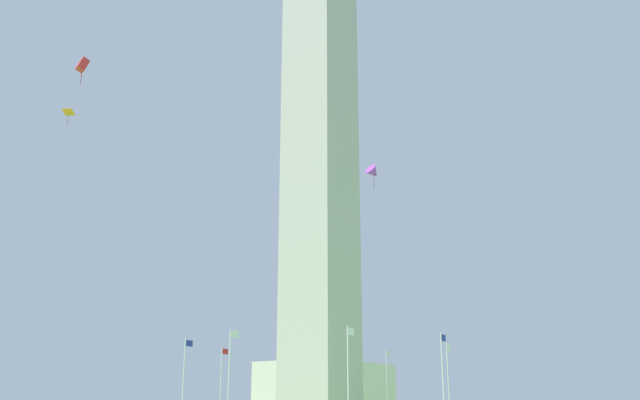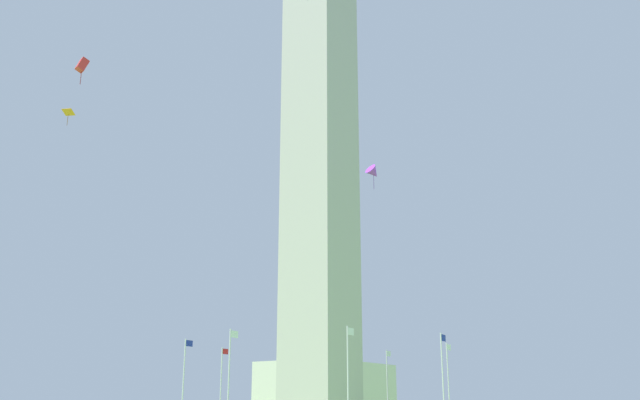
{
  "view_description": "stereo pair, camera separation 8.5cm",
  "coord_description": "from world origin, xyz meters",
  "px_view_note": "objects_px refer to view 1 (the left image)",
  "views": [
    {
      "loc": [
        -63.12,
        -44.46,
        2.02
      ],
      "look_at": [
        0.0,
        0.0,
        25.24
      ],
      "focal_mm": 39.22,
      "sensor_mm": 36.0,
      "label": 1
    },
    {
      "loc": [
        -63.07,
        -44.53,
        2.02
      ],
      "look_at": [
        0.0,
        0.0,
        25.24
      ],
      "focal_mm": 39.22,
      "sensor_mm": 36.0,
      "label": 2
    }
  ],
  "objects_px": {
    "kite_orange_diamond": "(68,113)",
    "kite_red_box": "(83,65)",
    "flagpole_nw": "(448,382)",
    "obelisk_monument": "(320,158)",
    "flagpole_se": "(184,380)",
    "flagpole_e": "(221,383)",
    "kite_purple_delta": "(374,173)",
    "flagpole_n": "(387,384)",
    "distant_building": "(326,392)",
    "flagpole_ne": "(301,385)",
    "flagpole_sw": "(348,374)",
    "flagpole_w": "(443,377)",
    "flagpole_s": "(229,376)"
  },
  "relations": [
    {
      "from": "flagpole_ne",
      "to": "kite_red_box",
      "type": "distance_m",
      "value": 52.09
    },
    {
      "from": "flagpole_w",
      "to": "kite_purple_delta",
      "type": "relative_size",
      "value": 3.32
    },
    {
      "from": "flagpole_sw",
      "to": "flagpole_nw",
      "type": "xyz_separation_m",
      "value": [
        20.37,
        -0.0,
        0.0
      ]
    },
    {
      "from": "obelisk_monument",
      "to": "kite_red_box",
      "type": "bearing_deg",
      "value": -174.46
    },
    {
      "from": "flagpole_nw",
      "to": "obelisk_monument",
      "type": "bearing_deg",
      "value": 135.15
    },
    {
      "from": "flagpole_n",
      "to": "kite_red_box",
      "type": "height_order",
      "value": "kite_red_box"
    },
    {
      "from": "flagpole_e",
      "to": "kite_purple_delta",
      "type": "height_order",
      "value": "kite_purple_delta"
    },
    {
      "from": "flagpole_e",
      "to": "flagpole_nw",
      "type": "xyz_separation_m",
      "value": [
        10.18,
        -24.59,
        0.0
      ]
    },
    {
      "from": "flagpole_e",
      "to": "flagpole_sw",
      "type": "height_order",
      "value": "same"
    },
    {
      "from": "flagpole_n",
      "to": "kite_red_box",
      "type": "relative_size",
      "value": 4.3
    },
    {
      "from": "flagpole_s",
      "to": "flagpole_nw",
      "type": "height_order",
      "value": "same"
    },
    {
      "from": "kite_purple_delta",
      "to": "flagpole_n",
      "type": "bearing_deg",
      "value": 27.08
    },
    {
      "from": "flagpole_ne",
      "to": "flagpole_s",
      "type": "distance_m",
      "value": 26.61
    },
    {
      "from": "flagpole_s",
      "to": "flagpole_nw",
      "type": "xyz_separation_m",
      "value": [
        24.59,
        -10.18,
        0.0
      ]
    },
    {
      "from": "flagpole_w",
      "to": "obelisk_monument",
      "type": "bearing_deg",
      "value": 90.21
    },
    {
      "from": "flagpole_e",
      "to": "kite_purple_delta",
      "type": "distance_m",
      "value": 31.26
    },
    {
      "from": "flagpole_n",
      "to": "flagpole_ne",
      "type": "height_order",
      "value": "same"
    },
    {
      "from": "flagpole_ne",
      "to": "flagpole_s",
      "type": "height_order",
      "value": "same"
    },
    {
      "from": "flagpole_n",
      "to": "flagpole_e",
      "type": "height_order",
      "value": "same"
    },
    {
      "from": "flagpole_nw",
      "to": "kite_orange_diamond",
      "type": "distance_m",
      "value": 49.02
    },
    {
      "from": "obelisk_monument",
      "to": "kite_red_box",
      "type": "relative_size",
      "value": 28.44
    },
    {
      "from": "obelisk_monument",
      "to": "distant_building",
      "type": "bearing_deg",
      "value": 34.06
    },
    {
      "from": "flagpole_se",
      "to": "flagpole_sw",
      "type": "height_order",
      "value": "same"
    },
    {
      "from": "flagpole_s",
      "to": "flagpole_sw",
      "type": "xyz_separation_m",
      "value": [
        4.22,
        -10.18,
        0.0
      ]
    },
    {
      "from": "kite_red_box",
      "to": "obelisk_monument",
      "type": "bearing_deg",
      "value": 5.54
    },
    {
      "from": "flagpole_se",
      "to": "flagpole_e",
      "type": "bearing_deg",
      "value": 22.5
    },
    {
      "from": "flagpole_nw",
      "to": "kite_purple_delta",
      "type": "relative_size",
      "value": 3.32
    },
    {
      "from": "flagpole_ne",
      "to": "kite_purple_delta",
      "type": "relative_size",
      "value": 3.32
    },
    {
      "from": "flagpole_n",
      "to": "flagpole_sw",
      "type": "relative_size",
      "value": 1.0
    },
    {
      "from": "flagpole_n",
      "to": "kite_purple_delta",
      "type": "xyz_separation_m",
      "value": [
        -16.15,
        -8.26,
        21.46
      ]
    },
    {
      "from": "flagpole_sw",
      "to": "kite_orange_diamond",
      "type": "bearing_deg",
      "value": 126.34
    },
    {
      "from": "obelisk_monument",
      "to": "flagpole_s",
      "type": "height_order",
      "value": "obelisk_monument"
    },
    {
      "from": "kite_orange_diamond",
      "to": "distant_building",
      "type": "height_order",
      "value": "kite_orange_diamond"
    },
    {
      "from": "flagpole_w",
      "to": "kite_red_box",
      "type": "xyz_separation_m",
      "value": [
        -35.33,
        10.98,
        21.37
      ]
    },
    {
      "from": "flagpole_se",
      "to": "kite_purple_delta",
      "type": "xyz_separation_m",
      "value": [
        8.44,
        -18.44,
        21.46
      ]
    },
    {
      "from": "kite_orange_diamond",
      "to": "kite_purple_delta",
      "type": "height_order",
      "value": "kite_orange_diamond"
    },
    {
      "from": "flagpole_nw",
      "to": "flagpole_e",
      "type": "bearing_deg",
      "value": 112.5
    },
    {
      "from": "flagpole_nw",
      "to": "distant_building",
      "type": "xyz_separation_m",
      "value": [
        45.07,
        47.58,
        0.46
      ]
    },
    {
      "from": "flagpole_se",
      "to": "flagpole_nw",
      "type": "distance_m",
      "value": 28.8
    },
    {
      "from": "obelisk_monument",
      "to": "flagpole_n",
      "type": "distance_m",
      "value": 29.26
    },
    {
      "from": "flagpole_nw",
      "to": "distant_building",
      "type": "height_order",
      "value": "distant_building"
    },
    {
      "from": "obelisk_monument",
      "to": "distant_building",
      "type": "relative_size",
      "value": 2.39
    },
    {
      "from": "flagpole_w",
      "to": "flagpole_nw",
      "type": "relative_size",
      "value": 1.0
    },
    {
      "from": "flagpole_w",
      "to": "kite_purple_delta",
      "type": "bearing_deg",
      "value": 105.87
    },
    {
      "from": "kite_orange_diamond",
      "to": "kite_red_box",
      "type": "relative_size",
      "value": 0.74
    },
    {
      "from": "flagpole_s",
      "to": "kite_purple_delta",
      "type": "relative_size",
      "value": 3.32
    },
    {
      "from": "flagpole_sw",
      "to": "kite_orange_diamond",
      "type": "distance_m",
      "value": 36.57
    },
    {
      "from": "distant_building",
      "to": "kite_orange_diamond",
      "type": "bearing_deg",
      "value": -162.38
    },
    {
      "from": "flagpole_n",
      "to": "flagpole_sw",
      "type": "xyz_separation_m",
      "value": [
        -24.59,
        -10.18,
        0.0
      ]
    },
    {
      "from": "flagpole_e",
      "to": "kite_orange_diamond",
      "type": "bearing_deg",
      "value": -173.75
    }
  ]
}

